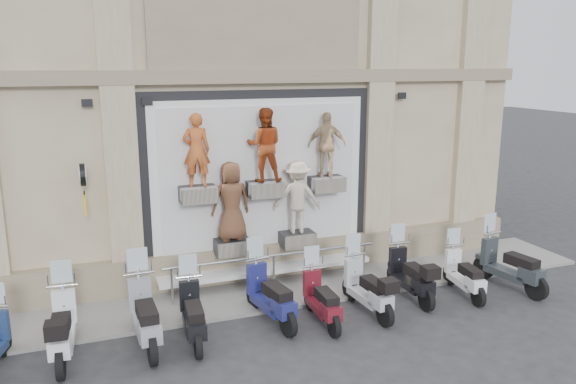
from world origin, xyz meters
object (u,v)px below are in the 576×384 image
object	(u,v)px
scooter_d	(193,303)
scooter_j	(511,255)
scooter_i	(465,265)
guard_rail	(274,274)
scooter_b	(61,316)
scooter_f	(322,289)
clock_sign_bracket	(83,182)
scooter_g	(367,278)
scooter_e	(270,284)
scooter_h	(411,265)
scooter_c	(144,303)

from	to	relation	value
scooter_d	scooter_j	distance (m)	7.37
scooter_i	guard_rail	bearing A→B (deg)	166.03
scooter_b	scooter_f	xyz separation A→B (m)	(4.86, -0.34, -0.09)
clock_sign_bracket	scooter_d	distance (m)	3.38
guard_rail	scooter_g	bearing A→B (deg)	-48.07
scooter_e	scooter_i	world-z (taller)	scooter_e
scooter_g	scooter_e	bearing A→B (deg)	168.08
scooter_g	scooter_h	bearing A→B (deg)	11.35
scooter_g	scooter_h	xyz separation A→B (m)	(1.26, 0.33, 0.01)
scooter_d	scooter_e	xyz separation A→B (m)	(1.62, 0.24, 0.05)
clock_sign_bracket	scooter_c	bearing A→B (deg)	-65.71
clock_sign_bracket	scooter_d	size ratio (longest dim) A/B	0.55
guard_rail	scooter_i	bearing A→B (deg)	-21.99
guard_rail	scooter_d	distance (m)	2.70
clock_sign_bracket	scooter_h	bearing A→B (deg)	-15.18
scooter_e	scooter_h	world-z (taller)	scooter_e
scooter_b	scooter_e	size ratio (longest dim) A/B	0.99
scooter_b	scooter_i	xyz separation A→B (m)	(8.44, -0.19, -0.10)
clock_sign_bracket	guard_rail	bearing A→B (deg)	-6.84
guard_rail	scooter_c	xyz separation A→B (m)	(-3.03, -1.47, 0.38)
clock_sign_bracket	scooter_e	world-z (taller)	clock_sign_bracket
scooter_f	scooter_g	bearing A→B (deg)	7.11
scooter_b	scooter_e	world-z (taller)	scooter_e
scooter_b	scooter_d	world-z (taller)	scooter_b
scooter_i	clock_sign_bracket	bearing A→B (deg)	173.26
scooter_b	scooter_d	xyz separation A→B (m)	(2.29, -0.17, -0.05)
scooter_c	scooter_j	size ratio (longest dim) A/B	1.02
scooter_f	scooter_h	size ratio (longest dim) A/B	0.93
scooter_e	scooter_f	world-z (taller)	scooter_e
guard_rail	scooter_f	world-z (taller)	scooter_f
scooter_f	scooter_j	world-z (taller)	scooter_j
scooter_i	scooter_j	distance (m)	1.23
scooter_c	scooter_e	world-z (taller)	scooter_c
clock_sign_bracket	scooter_b	size ratio (longest dim) A/B	0.51
guard_rail	scooter_g	xyz separation A→B (m)	(1.49, -1.66, 0.31)
scooter_e	scooter_i	xyz separation A→B (m)	(4.53, -0.26, -0.11)
clock_sign_bracket	scooter_b	world-z (taller)	clock_sign_bracket
scooter_e	scooter_j	size ratio (longest dim) A/B	0.98
scooter_b	scooter_i	size ratio (longest dim) A/B	1.14
clock_sign_bracket	scooter_j	bearing A→B (deg)	-13.26
scooter_b	scooter_c	xyz separation A→B (m)	(1.42, -0.04, 0.04)
scooter_c	scooter_g	xyz separation A→B (m)	(4.52, -0.20, -0.07)
scooter_g	clock_sign_bracket	bearing A→B (deg)	155.23
scooter_e	scooter_g	size ratio (longest dim) A/B	1.05
scooter_d	scooter_h	size ratio (longest dim) A/B	0.97
clock_sign_bracket	scooter_c	world-z (taller)	clock_sign_bracket
clock_sign_bracket	scooter_g	size ratio (longest dim) A/B	0.54
scooter_c	scooter_g	size ratio (longest dim) A/B	1.09
clock_sign_bracket	scooter_j	world-z (taller)	clock_sign_bracket
scooter_c	clock_sign_bracket	bearing A→B (deg)	112.80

